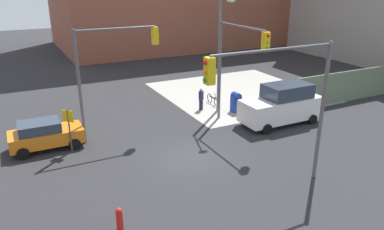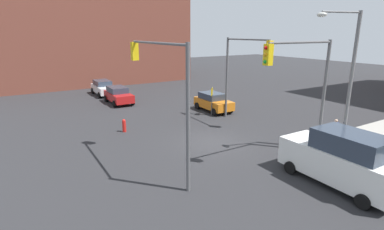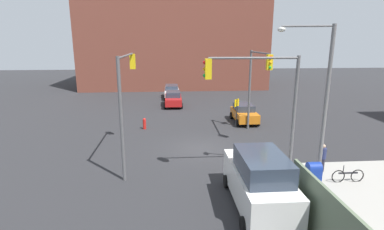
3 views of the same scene
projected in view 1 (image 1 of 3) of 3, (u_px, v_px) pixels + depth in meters
name	position (u px, v px, depth m)	size (l,w,h in m)	color
ground_plane	(189.00, 158.00, 19.91)	(120.00, 120.00, 0.00)	#28282B
sidewalk_corner	(238.00, 92.00, 31.25)	(12.00, 12.00, 0.01)	#9E9B93
construction_fence	(383.00, 80.00, 30.27)	(22.31, 0.12, 2.40)	#607056
traffic_signal_nw_corner	(111.00, 61.00, 20.97)	(4.91, 0.36, 6.50)	#59595B
traffic_signal_se_corner	(282.00, 90.00, 15.41)	(6.23, 0.36, 6.50)	#59595B
traffic_signal_ne_corner	(236.00, 56.00, 22.42)	(0.36, 4.95, 6.50)	#59595B
street_lamp_corner	(221.00, 46.00, 25.00)	(1.04, 2.59, 8.00)	slate
warning_sign_two_way	(69.00, 123.00, 20.14)	(0.48, 0.48, 2.40)	#4C4C4C
mailbox_blue	(236.00, 102.00, 26.45)	(0.56, 0.64, 1.43)	navy
fire_hydrant	(120.00, 218.00, 14.11)	(0.26, 0.26, 0.94)	red
sedan_orange	(45.00, 134.00, 20.74)	(3.90, 2.02, 1.62)	orange
van_white_delivery	(282.00, 105.00, 24.21)	(5.40, 2.32, 2.62)	white
pedestrian_crossing	(201.00, 99.00, 26.84)	(0.36, 0.36, 1.61)	navy
bicycle_leaning_on_fence	(213.00, 100.00, 28.19)	(0.05, 1.75, 0.97)	black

